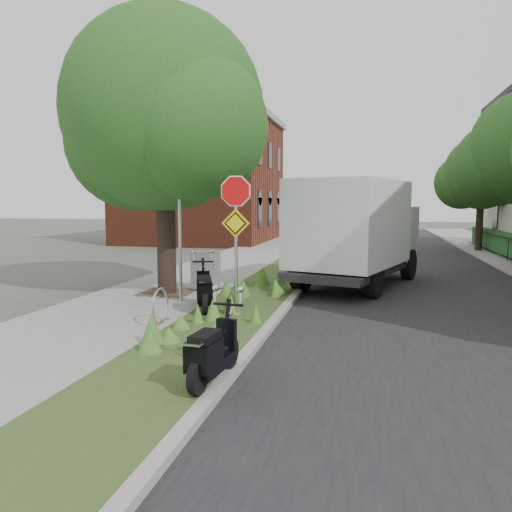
{
  "coord_description": "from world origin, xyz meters",
  "views": [
    {
      "loc": [
        1.51,
        -10.0,
        2.64
      ],
      "look_at": [
        -1.27,
        1.98,
        1.3
      ],
      "focal_mm": 35.0,
      "sensor_mm": 36.0,
      "label": 1
    }
  ],
  "objects_px": {
    "scooter_far": "(210,358)",
    "utility_cabinet": "(206,271)",
    "scooter_near": "(204,294)",
    "sign_assembly": "(236,216)",
    "box_truck": "(357,228)"
  },
  "relations": [
    {
      "from": "sign_assembly",
      "to": "scooter_near",
      "type": "distance_m",
      "value": 2.0
    },
    {
      "from": "scooter_far",
      "to": "box_truck",
      "type": "relative_size",
      "value": 0.24
    },
    {
      "from": "scooter_near",
      "to": "scooter_far",
      "type": "bearing_deg",
      "value": -70.13
    },
    {
      "from": "scooter_near",
      "to": "scooter_far",
      "type": "xyz_separation_m",
      "value": [
        1.62,
        -4.47,
        -0.03
      ]
    },
    {
      "from": "sign_assembly",
      "to": "scooter_far",
      "type": "bearing_deg",
      "value": -79.51
    },
    {
      "from": "sign_assembly",
      "to": "box_truck",
      "type": "bearing_deg",
      "value": 64.61
    },
    {
      "from": "sign_assembly",
      "to": "scooter_near",
      "type": "relative_size",
      "value": 1.95
    },
    {
      "from": "scooter_near",
      "to": "box_truck",
      "type": "relative_size",
      "value": 0.25
    },
    {
      "from": "scooter_far",
      "to": "utility_cabinet",
      "type": "height_order",
      "value": "utility_cabinet"
    },
    {
      "from": "scooter_far",
      "to": "scooter_near",
      "type": "bearing_deg",
      "value": 109.87
    },
    {
      "from": "scooter_far",
      "to": "utility_cabinet",
      "type": "relative_size",
      "value": 1.46
    },
    {
      "from": "sign_assembly",
      "to": "scooter_near",
      "type": "xyz_separation_m",
      "value": [
        -0.83,
        0.24,
        -1.81
      ]
    },
    {
      "from": "sign_assembly",
      "to": "scooter_far",
      "type": "distance_m",
      "value": 4.68
    },
    {
      "from": "sign_assembly",
      "to": "box_truck",
      "type": "height_order",
      "value": "sign_assembly"
    },
    {
      "from": "scooter_far",
      "to": "utility_cabinet",
      "type": "xyz_separation_m",
      "value": [
        -2.49,
        7.15,
        0.16
      ]
    }
  ]
}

